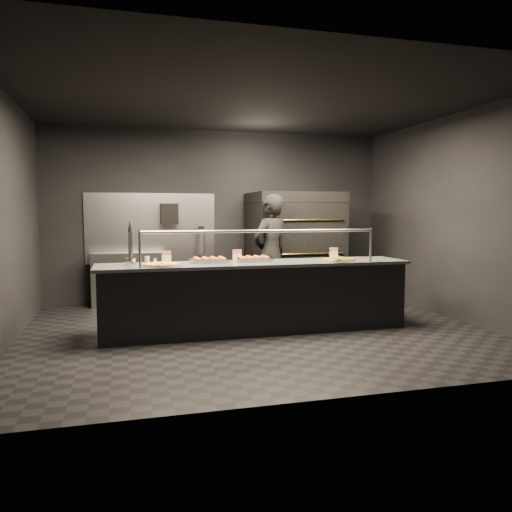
{
  "coord_description": "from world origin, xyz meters",
  "views": [
    {
      "loc": [
        -1.71,
        -6.29,
        1.58
      ],
      "look_at": [
        0.05,
        0.2,
        0.98
      ],
      "focal_mm": 35.0,
      "sensor_mm": 36.0,
      "label": 1
    }
  ],
  "objects_px": {
    "prep_shelf": "(129,279)",
    "fire_extinguisher": "(201,242)",
    "square_pizza": "(339,260)",
    "trash_bin": "(213,284)",
    "beer_tap": "(130,252)",
    "towel_dispenser": "(169,214)",
    "round_pizza": "(161,265)",
    "slider_tray_b": "(253,259)",
    "worker": "(271,254)",
    "slider_tray_a": "(209,260)",
    "pizza_oven": "(294,247)",
    "service_counter": "(256,296)"
  },
  "relations": [
    {
      "from": "prep_shelf",
      "to": "fire_extinguisher",
      "type": "bearing_deg",
      "value": 3.66
    },
    {
      "from": "prep_shelf",
      "to": "square_pizza",
      "type": "bearing_deg",
      "value": -42.35
    },
    {
      "from": "trash_bin",
      "to": "beer_tap",
      "type": "bearing_deg",
      "value": -124.97
    },
    {
      "from": "trash_bin",
      "to": "square_pizza",
      "type": "bearing_deg",
      "value": -59.65
    },
    {
      "from": "towel_dispenser",
      "to": "beer_tap",
      "type": "height_order",
      "value": "towel_dispenser"
    },
    {
      "from": "prep_shelf",
      "to": "round_pizza",
      "type": "distance_m",
      "value": 2.52
    },
    {
      "from": "slider_tray_b",
      "to": "worker",
      "type": "bearing_deg",
      "value": 61.13
    },
    {
      "from": "slider_tray_a",
      "to": "slider_tray_b",
      "type": "bearing_deg",
      "value": 1.48
    },
    {
      "from": "beer_tap",
      "to": "slider_tray_b",
      "type": "height_order",
      "value": "beer_tap"
    },
    {
      "from": "trash_bin",
      "to": "prep_shelf",
      "type": "bearing_deg",
      "value": 170.52
    },
    {
      "from": "fire_extinguisher",
      "to": "towel_dispenser",
      "type": "bearing_deg",
      "value": -178.96
    },
    {
      "from": "fire_extinguisher",
      "to": "beer_tap",
      "type": "xyz_separation_m",
      "value": [
        -1.25,
        -2.32,
        0.02
      ]
    },
    {
      "from": "pizza_oven",
      "to": "round_pizza",
      "type": "relative_size",
      "value": 3.86
    },
    {
      "from": "service_counter",
      "to": "pizza_oven",
      "type": "distance_m",
      "value": 2.3
    },
    {
      "from": "beer_tap",
      "to": "slider_tray_b",
      "type": "relative_size",
      "value": 1.12
    },
    {
      "from": "trash_bin",
      "to": "worker",
      "type": "xyz_separation_m",
      "value": [
        0.74,
        -0.95,
        0.58
      ]
    },
    {
      "from": "slider_tray_b",
      "to": "square_pizza",
      "type": "bearing_deg",
      "value": -15.13
    },
    {
      "from": "prep_shelf",
      "to": "square_pizza",
      "type": "height_order",
      "value": "square_pizza"
    },
    {
      "from": "fire_extinguisher",
      "to": "beer_tap",
      "type": "distance_m",
      "value": 2.63
    },
    {
      "from": "pizza_oven",
      "to": "square_pizza",
      "type": "bearing_deg",
      "value": -92.53
    },
    {
      "from": "pizza_oven",
      "to": "slider_tray_b",
      "type": "relative_size",
      "value": 3.79
    },
    {
      "from": "trash_bin",
      "to": "slider_tray_b",
      "type": "bearing_deg",
      "value": -84.11
    },
    {
      "from": "prep_shelf",
      "to": "trash_bin",
      "type": "relative_size",
      "value": 1.71
    },
    {
      "from": "service_counter",
      "to": "fire_extinguisher",
      "type": "bearing_deg",
      "value": 98.3
    },
    {
      "from": "round_pizza",
      "to": "slider_tray_b",
      "type": "distance_m",
      "value": 1.28
    },
    {
      "from": "beer_tap",
      "to": "slider_tray_b",
      "type": "xyz_separation_m",
      "value": [
        1.6,
        0.07,
        -0.13
      ]
    },
    {
      "from": "round_pizza",
      "to": "beer_tap",
      "type": "bearing_deg",
      "value": 148.54
    },
    {
      "from": "service_counter",
      "to": "prep_shelf",
      "type": "xyz_separation_m",
      "value": [
        -1.6,
        2.32,
        -0.01
      ]
    },
    {
      "from": "pizza_oven",
      "to": "slider_tray_a",
      "type": "height_order",
      "value": "pizza_oven"
    },
    {
      "from": "prep_shelf",
      "to": "slider_tray_b",
      "type": "distance_m",
      "value": 2.74
    },
    {
      "from": "prep_shelf",
      "to": "worker",
      "type": "bearing_deg",
      "value": -28.99
    },
    {
      "from": "prep_shelf",
      "to": "beer_tap",
      "type": "bearing_deg",
      "value": -90.0
    },
    {
      "from": "square_pizza",
      "to": "trash_bin",
      "type": "height_order",
      "value": "square_pizza"
    },
    {
      "from": "fire_extinguisher",
      "to": "slider_tray_a",
      "type": "height_order",
      "value": "fire_extinguisher"
    },
    {
      "from": "slider_tray_a",
      "to": "fire_extinguisher",
      "type": "bearing_deg",
      "value": 83.7
    },
    {
      "from": "fire_extinguisher",
      "to": "square_pizza",
      "type": "xyz_separation_m",
      "value": [
        1.46,
        -2.55,
        -0.12
      ]
    },
    {
      "from": "fire_extinguisher",
      "to": "slider_tray_b",
      "type": "bearing_deg",
      "value": -81.16
    },
    {
      "from": "fire_extinguisher",
      "to": "worker",
      "type": "relative_size",
      "value": 0.27
    },
    {
      "from": "slider_tray_b",
      "to": "slider_tray_a",
      "type": "bearing_deg",
      "value": -178.52
    },
    {
      "from": "trash_bin",
      "to": "worker",
      "type": "bearing_deg",
      "value": -52.11
    },
    {
      "from": "fire_extinguisher",
      "to": "round_pizza",
      "type": "height_order",
      "value": "fire_extinguisher"
    },
    {
      "from": "pizza_oven",
      "to": "trash_bin",
      "type": "xyz_separation_m",
      "value": [
        -1.4,
        0.19,
        -0.62
      ]
    },
    {
      "from": "prep_shelf",
      "to": "fire_extinguisher",
      "type": "height_order",
      "value": "fire_extinguisher"
    },
    {
      "from": "pizza_oven",
      "to": "slider_tray_a",
      "type": "bearing_deg",
      "value": -135.56
    },
    {
      "from": "prep_shelf",
      "to": "fire_extinguisher",
      "type": "relative_size",
      "value": 2.38
    },
    {
      "from": "pizza_oven",
      "to": "square_pizza",
      "type": "distance_m",
      "value": 2.05
    },
    {
      "from": "fire_extinguisher",
      "to": "square_pizza",
      "type": "relative_size",
      "value": 1.2
    },
    {
      "from": "square_pizza",
      "to": "worker",
      "type": "xyz_separation_m",
      "value": [
        -0.57,
        1.28,
        -0.01
      ]
    },
    {
      "from": "towel_dispenser",
      "to": "service_counter",
      "type": "bearing_deg",
      "value": -69.37
    },
    {
      "from": "service_counter",
      "to": "towel_dispenser",
      "type": "xyz_separation_m",
      "value": [
        -0.9,
        2.39,
        1.09
      ]
    }
  ]
}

